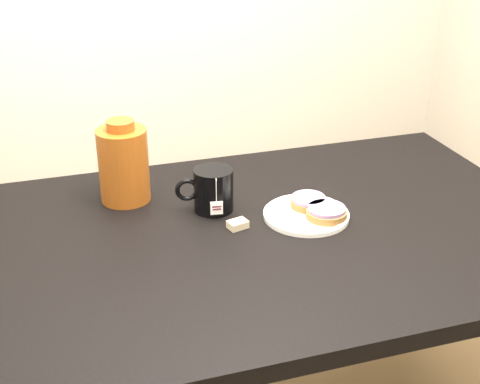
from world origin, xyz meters
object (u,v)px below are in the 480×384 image
Objects in this scene: bagel_back at (308,202)px; bagel_front at (326,212)px; mug at (212,190)px; plate at (306,214)px; bagel_package at (124,164)px; table at (264,260)px; teabag_pouch at (238,224)px.

bagel_back and bagel_front have the same top height.
bagel_back is 0.77× the size of bagel_front.
bagel_front is 0.93× the size of mug.
bagel_package reaches higher than plate.
mug is at bearing 123.22° from table.
bagel_front is at bearing -31.15° from bagel_package.
teabag_pouch is at bearing -170.72° from bagel_back.
bagel_package reaches higher than bagel_front.
bagel_back is at bearing 106.30° from bagel_front.
teabag_pouch is (-0.21, 0.03, -0.02)m from bagel_front.
bagel_back is at bearing 59.48° from plate.
table is 13.17× the size of bagel_back.
bagel_back is 2.36× the size of teabag_pouch.
plate is 0.17m from teabag_pouch.
plate is at bearing 136.07° from bagel_front.
bagel_back is at bearing 23.40° from table.
bagel_front is (0.02, -0.06, -0.00)m from bagel_back.
bagel_package is (-0.20, 0.12, 0.04)m from mug.
bagel_back is (0.13, 0.06, 0.11)m from table.
bagel_package is at bearing 155.83° from mug.
plate is at bearing -29.76° from bagel_package.
table is 0.19m from bagel_front.
table is 31.11× the size of teabag_pouch.
teabag_pouch reaches higher than plate.
table is at bearing -42.25° from bagel_package.
bagel_back is at bearing -25.49° from bagel_package.
mug is (-0.24, 0.14, 0.03)m from bagel_front.
plate is 0.04m from bagel_back.
bagel_back reaches higher than plate.
bagel_back is (0.02, 0.03, 0.02)m from plate.
bagel_package is at bearing 154.51° from bagel_back.
bagel_back is 0.47m from bagel_package.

